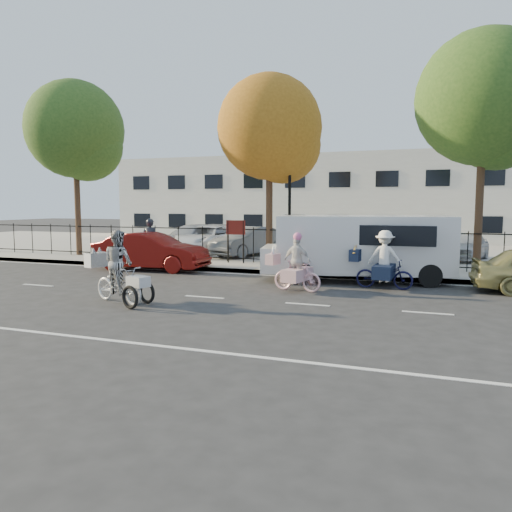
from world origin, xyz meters
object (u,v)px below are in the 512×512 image
at_px(white_van, 360,245).
at_px(lot_car_c, 248,241).
at_px(pedestrian, 150,241).
at_px(zebra_trike, 119,275).
at_px(lot_car_b, 206,239).
at_px(red_sedan, 151,252).
at_px(bull_bike, 384,266).
at_px(lot_car_a, 192,238).
at_px(unicorn_bike, 296,269).
at_px(lot_car_d, 466,246).
at_px(lamppost, 290,192).

bearing_deg(white_van, lot_car_c, 127.73).
bearing_deg(pedestrian, zebra_trike, 104.98).
relative_size(white_van, pedestrian, 3.52).
relative_size(zebra_trike, lot_car_b, 0.46).
height_order(red_sedan, lot_car_c, lot_car_c).
bearing_deg(red_sedan, pedestrian, 30.62).
xyz_separation_m(bull_bike, lot_car_a, (-10.66, 7.68, 0.12)).
bearing_deg(lot_car_c, lot_car_a, -179.21).
bearing_deg(unicorn_bike, pedestrian, 74.77).
relative_size(unicorn_bike, lot_car_a, 0.38).
relative_size(unicorn_bike, lot_car_b, 0.37).
distance_m(zebra_trike, lot_car_d, 15.72).
bearing_deg(red_sedan, unicorn_bike, -114.58).
bearing_deg(zebra_trike, lot_car_a, 37.21).
distance_m(bull_bike, lot_car_d, 8.57).
height_order(red_sedan, pedestrian, pedestrian).
height_order(lamppost, lot_car_a, lamppost).
height_order(unicorn_bike, white_van, white_van).
height_order(unicorn_bike, lot_car_b, unicorn_bike).
bearing_deg(lot_car_c, unicorn_bike, -39.91).
distance_m(pedestrian, lot_car_c, 5.05).
bearing_deg(red_sedan, bull_bike, -101.28).
bearing_deg(pedestrian, bull_bike, 156.38).
distance_m(zebra_trike, red_sedan, 6.57).
relative_size(zebra_trike, lot_car_c, 0.54).
bearing_deg(lamppost, lot_car_d, 33.46).
bearing_deg(lot_car_c, lot_car_b, 179.96).
height_order(zebra_trike, lot_car_a, zebra_trike).
relative_size(lot_car_a, lot_car_c, 1.14).
bearing_deg(white_van, red_sedan, 167.99).
distance_m(lamppost, lot_car_d, 8.53).
relative_size(zebra_trike, lot_car_a, 0.47).
bearing_deg(lot_car_c, zebra_trike, -67.32).
relative_size(white_van, lot_car_c, 1.57).
height_order(lot_car_b, lot_car_d, lot_car_b).
xyz_separation_m(pedestrian, lot_car_b, (0.08, 5.19, -0.26)).
xyz_separation_m(pedestrian, lot_car_d, (12.48, 5.92, -0.33)).
bearing_deg(lot_car_d, bull_bike, -93.15).
bearing_deg(red_sedan, lot_car_c, -25.91).
distance_m(unicorn_bike, lot_car_b, 11.32).
distance_m(red_sedan, pedestrian, 1.14).
bearing_deg(white_van, bull_bike, -66.24).
distance_m(lamppost, pedestrian, 6.15).
xyz_separation_m(lamppost, lot_car_c, (-2.88, 2.83, -2.27)).
xyz_separation_m(red_sedan, lot_car_d, (11.87, 6.82, 0.01)).
bearing_deg(unicorn_bike, zebra_trike, 140.70).
relative_size(lamppost, white_van, 0.65).
xyz_separation_m(zebra_trike, lot_car_b, (-3.25, 12.06, 0.08)).
bearing_deg(lot_car_b, lot_car_d, 7.09).
xyz_separation_m(zebra_trike, white_van, (5.47, 5.98, 0.48)).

